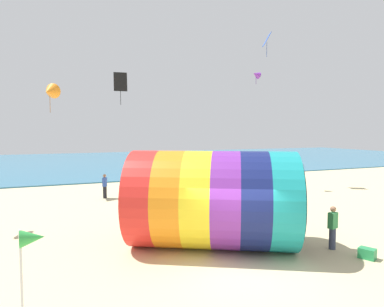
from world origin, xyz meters
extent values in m
plane|color=#CCBA8C|center=(0.00, 0.00, 0.00)|extent=(120.00, 120.00, 0.00)
cube|color=teal|center=(0.00, 40.00, 0.05)|extent=(120.00, 40.00, 0.10)
cylinder|color=red|center=(-1.96, 3.51, 1.81)|extent=(2.64, 3.64, 3.61)
cylinder|color=orange|center=(-1.08, 3.02, 1.81)|extent=(2.64, 3.64, 3.61)
cylinder|color=yellow|center=(-0.20, 2.53, 1.81)|extent=(2.64, 3.64, 3.61)
cylinder|color=purple|center=(0.68, 2.04, 1.81)|extent=(2.64, 3.64, 3.61)
cylinder|color=navy|center=(1.55, 1.55, 1.81)|extent=(2.64, 3.64, 3.61)
cylinder|color=teal|center=(2.43, 1.06, 1.81)|extent=(2.64, 3.64, 3.61)
cylinder|color=black|center=(2.89, 0.80, 1.81)|extent=(1.68, 2.93, 3.32)
cylinder|color=#383D56|center=(4.21, 0.38, 0.39)|extent=(0.24, 0.24, 0.78)
cube|color=#338C4C|center=(4.21, 0.38, 1.07)|extent=(0.41, 0.31, 0.59)
sphere|color=#9E7051|center=(4.21, 0.38, 1.49)|extent=(0.21, 0.21, 0.21)
cube|color=blue|center=(10.57, 13.88, 11.51)|extent=(0.82, 0.93, 1.01)
cylinder|color=navy|center=(10.57, 13.88, 10.73)|extent=(0.03, 0.03, 1.13)
cone|color=green|center=(-0.09, 17.42, 8.16)|extent=(0.85, 0.73, 0.72)
cylinder|color=#1E642A|center=(-0.09, 17.42, 7.72)|extent=(0.03, 0.03, 0.59)
cone|color=purple|center=(8.86, 12.73, 8.51)|extent=(0.69, 0.58, 0.63)
cylinder|color=#4C1E6B|center=(8.86, 12.73, 8.09)|extent=(0.03, 0.03, 0.56)
cone|color=orange|center=(-5.26, 15.04, 6.89)|extent=(1.42, 1.49, 1.17)
cylinder|color=#8F4F12|center=(-5.26, 15.04, 6.08)|extent=(0.03, 0.03, 1.08)
cube|color=black|center=(-0.88, 14.04, 7.62)|extent=(0.90, 0.34, 1.27)
cylinder|color=black|center=(-0.88, 14.04, 6.74)|extent=(0.03, 0.03, 1.28)
cylinder|color=black|center=(-2.12, 13.36, 0.38)|extent=(0.24, 0.24, 0.77)
cube|color=#2D4CA5|center=(-2.12, 13.36, 1.05)|extent=(0.35, 0.42, 0.57)
sphere|color=#9E7051|center=(-2.12, 13.36, 1.46)|extent=(0.21, 0.21, 0.21)
cylinder|color=black|center=(3.19, 6.94, 0.38)|extent=(0.24, 0.24, 0.76)
cube|color=#232328|center=(3.19, 6.94, 1.05)|extent=(0.40, 0.42, 0.57)
sphere|color=beige|center=(3.19, 6.94, 1.46)|extent=(0.21, 0.21, 0.21)
cylinder|color=black|center=(5.88, 13.93, 0.40)|extent=(0.24, 0.24, 0.80)
cube|color=red|center=(5.88, 13.93, 1.10)|extent=(0.30, 0.40, 0.60)
sphere|color=beige|center=(5.88, 13.93, 1.52)|extent=(0.22, 0.22, 0.22)
cylinder|color=silver|center=(-5.89, -1.75, 1.21)|extent=(0.05, 0.05, 2.43)
cone|color=green|center=(-5.67, -1.75, 2.25)|extent=(0.45, 0.36, 0.36)
cube|color=#268C4C|center=(4.59, -0.81, 0.18)|extent=(0.54, 0.62, 0.36)
camera|label=1|loc=(-5.30, -9.05, 4.35)|focal=32.00mm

